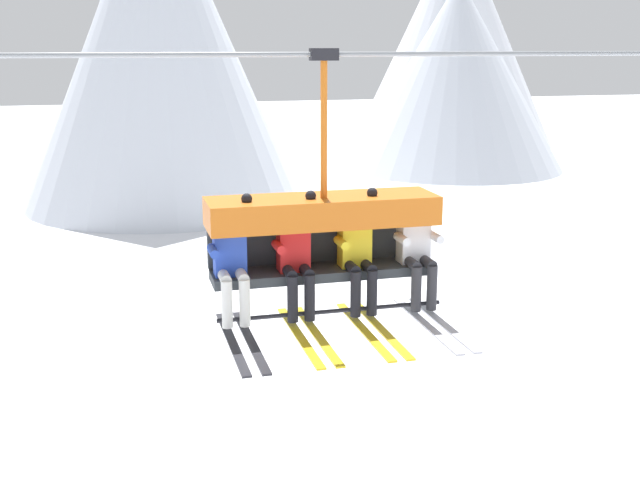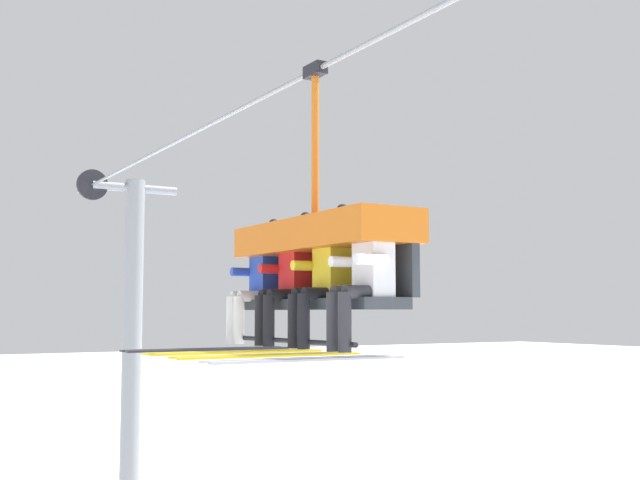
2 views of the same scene
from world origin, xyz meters
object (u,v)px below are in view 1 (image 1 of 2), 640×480
(skier_blue, at_px, (232,260))
(skier_yellow, at_px, (358,252))
(chairlift_chair, at_px, (322,223))
(skier_white, at_px, (418,250))
(skier_red, at_px, (296,256))

(skier_blue, bearing_deg, skier_yellow, 0.00)
(chairlift_chair, xyz_separation_m, skier_blue, (-0.99, -0.21, -0.28))
(skier_yellow, xyz_separation_m, skier_white, (0.66, -0.01, -0.02))
(skier_red, height_order, skier_yellow, same)
(skier_blue, bearing_deg, chairlift_chair, 12.20)
(chairlift_chair, distance_m, skier_red, 0.48)
(skier_white, bearing_deg, skier_blue, 179.80)
(skier_blue, xyz_separation_m, skier_yellow, (1.33, 0.00, 0.00))
(chairlift_chair, bearing_deg, skier_red, -146.85)
(skier_yellow, bearing_deg, skier_blue, 180.00)
(skier_blue, bearing_deg, skier_red, 0.00)
(skier_yellow, distance_m, skier_white, 0.66)
(skier_red, relative_size, skier_white, 1.00)
(chairlift_chair, xyz_separation_m, skier_white, (0.99, -0.22, -0.30))
(skier_blue, xyz_separation_m, skier_red, (0.66, 0.00, 0.00))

